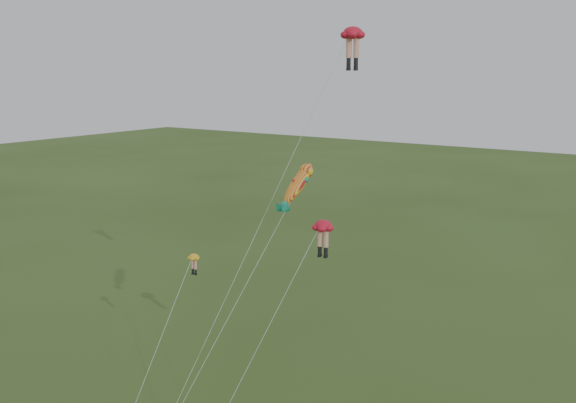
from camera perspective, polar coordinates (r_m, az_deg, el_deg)
The scene contains 4 objects.
legs_kite_red_high at distance 40.08m, azimuth 5.53°, elevation 13.94°, with size 7.58×11.36×23.69m.
legs_kite_red_mid at distance 36.47m, azimuth 2.91°, elevation -2.80°, with size 4.57×7.14×12.78m.
legs_kite_yellow at distance 43.01m, azimuth -8.72°, elevation -5.91°, with size 1.19×7.61×9.14m.
fish_kite at distance 37.65m, azimuth 0.83°, elevation 1.48°, with size 5.19×9.05×15.94m.
Camera 1 is at (23.80, -25.40, 21.11)m, focal length 40.00 mm.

